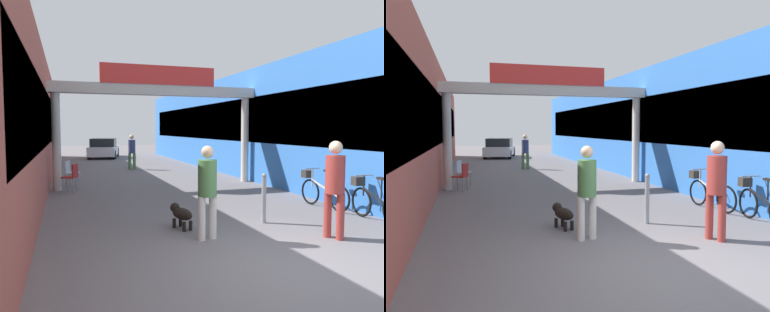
# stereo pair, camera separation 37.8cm
# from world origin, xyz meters

# --- Properties ---
(ground_plane) EXTENTS (80.00, 80.00, 0.00)m
(ground_plane) POSITION_xyz_m (0.00, 0.00, 0.00)
(ground_plane) COLOR slate
(storefront_left) EXTENTS (3.00, 26.00, 4.24)m
(storefront_left) POSITION_xyz_m (-5.09, 11.00, 2.12)
(storefront_left) COLOR #B25142
(storefront_left) RESTS_ON ground_plane
(storefront_right) EXTENTS (3.00, 26.00, 4.24)m
(storefront_right) POSITION_xyz_m (5.09, 11.00, 2.12)
(storefront_right) COLOR blue
(storefront_right) RESTS_ON ground_plane
(arcade_sign_gateway) EXTENTS (7.40, 0.47, 4.14)m
(arcade_sign_gateway) POSITION_xyz_m (0.00, 8.15, 2.93)
(arcade_sign_gateway) COLOR beige
(arcade_sign_gateway) RESTS_ON ground_plane
(pedestrian_with_dog) EXTENTS (0.40, 0.40, 1.70)m
(pedestrian_with_dog) POSITION_xyz_m (-0.67, 1.66, 0.97)
(pedestrian_with_dog) COLOR silver
(pedestrian_with_dog) RESTS_ON ground_plane
(pedestrian_companion) EXTENTS (0.45, 0.45, 1.79)m
(pedestrian_companion) POSITION_xyz_m (1.53, 0.97, 1.03)
(pedestrian_companion) COLOR #99332D
(pedestrian_companion) RESTS_ON ground_plane
(pedestrian_carrying_crate) EXTENTS (0.45, 0.45, 1.71)m
(pedestrian_carrying_crate) POSITION_xyz_m (-0.01, 13.61, 0.98)
(pedestrian_carrying_crate) COLOR #4C7F47
(pedestrian_carrying_crate) RESTS_ON ground_plane
(dog_on_leash) EXTENTS (0.42, 0.70, 0.49)m
(dog_on_leash) POSITION_xyz_m (-0.91, 2.52, 0.30)
(dog_on_leash) COLOR black
(dog_on_leash) RESTS_ON ground_plane
(bicycle_black_nearest) EXTENTS (0.46, 1.69, 0.98)m
(bicycle_black_nearest) POSITION_xyz_m (3.25, 1.79, 0.44)
(bicycle_black_nearest) COLOR black
(bicycle_black_nearest) RESTS_ON ground_plane
(bicycle_silver_second) EXTENTS (0.46, 1.69, 0.98)m
(bicycle_silver_second) POSITION_xyz_m (3.07, 3.33, 0.44)
(bicycle_silver_second) COLOR black
(bicycle_silver_second) RESTS_ON ground_plane
(bollard_post_metal) EXTENTS (0.10, 0.10, 1.06)m
(bollard_post_metal) POSITION_xyz_m (0.89, 2.39, 0.54)
(bollard_post_metal) COLOR gray
(bollard_post_metal) RESTS_ON ground_plane
(cafe_chair_red_nearer) EXTENTS (0.53, 0.53, 0.89)m
(cafe_chair_red_nearer) POSITION_xyz_m (-2.90, 7.77, 0.54)
(cafe_chair_red_nearer) COLOR gray
(cafe_chair_red_nearer) RESTS_ON ground_plane
(cafe_chair_aluminium_farther) EXTENTS (0.52, 0.52, 0.89)m
(cafe_chair_aluminium_farther) POSITION_xyz_m (-2.94, 8.97, 0.54)
(cafe_chair_aluminium_farther) COLOR gray
(cafe_chair_aluminium_farther) RESTS_ON ground_plane
(parked_car_white) EXTENTS (2.50, 4.27, 1.33)m
(parked_car_white) POSITION_xyz_m (-0.60, 21.51, 0.64)
(parked_car_white) COLOR silver
(parked_car_white) RESTS_ON ground_plane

